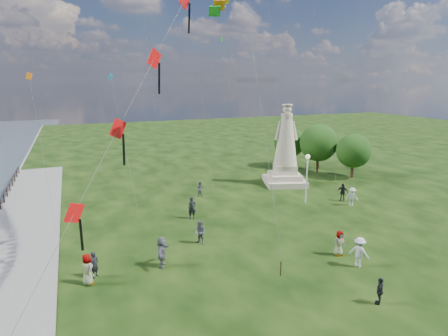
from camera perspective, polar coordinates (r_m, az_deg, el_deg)
name	(u,v)px	position (r m, az deg, el deg)	size (l,w,h in m)	color
statue	(285,155)	(40.88, 9.35, 2.01)	(5.38, 5.38, 8.64)	beige
lamppost	(307,168)	(34.66, 12.56, -0.04)	(0.43, 0.43, 4.61)	silver
tree_row	(319,145)	(47.18, 14.25, 3.44)	(7.71, 11.71, 5.96)	#382314
person_0	(95,265)	(23.37, -19.12, -13.74)	(0.57, 0.37, 1.57)	black
person_1	(200,232)	(26.24, -3.65, -9.76)	(0.83, 0.51, 1.72)	#595960
person_2	(359,252)	(24.65, 19.92, -11.95)	(1.22, 0.63, 1.88)	silver
person_3	(380,291)	(21.39, 22.65, -16.89)	(0.85, 0.44, 1.45)	black
person_4	(339,243)	(25.73, 17.15, -10.89)	(0.82, 0.50, 1.68)	#595960
person_5	(162,252)	(23.51, -9.44, -12.48)	(1.80, 0.77, 1.94)	#595960
person_6	(192,208)	(30.86, -4.88, -6.08)	(0.67, 0.44, 1.83)	black
person_7	(200,189)	(36.70, -3.71, -3.17)	(0.73, 0.45, 1.51)	#595960
person_8	(352,197)	(35.76, 18.91, -4.17)	(1.09, 0.56, 1.68)	silver
person_9	(342,192)	(36.88, 17.59, -3.53)	(1.00, 0.51, 1.71)	black
person_10	(87,269)	(22.71, -20.09, -14.32)	(0.88, 0.54, 1.80)	#595960
red_kite_train	(152,68)	(19.00, -10.98, 14.71)	(12.18, 9.35, 18.89)	black
small_kites	(203,41)	(39.54, -3.29, 18.79)	(27.36, 18.00, 26.25)	#186E91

